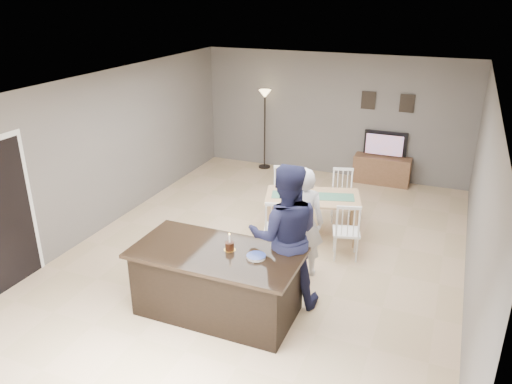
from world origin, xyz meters
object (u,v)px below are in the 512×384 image
at_px(kitchen_island, 217,282).
at_px(plate_stack, 256,257).
at_px(tv_console, 382,170).
at_px(birthday_cake, 230,246).
at_px(television, 385,144).
at_px(man, 285,236).
at_px(floor_lamp, 265,108).
at_px(woman, 303,222).
at_px(dining_table, 312,203).

relative_size(kitchen_island, plate_stack, 8.98).
relative_size(tv_console, birthday_cake, 5.09).
height_order(television, birthday_cake, birthday_cake).
relative_size(birthday_cake, plate_stack, 0.98).
bearing_deg(plate_stack, tv_console, 83.08).
bearing_deg(television, man, 84.62).
bearing_deg(kitchen_island, plate_stack, 3.92).
distance_m(man, floor_lamp, 5.51).
relative_size(television, floor_lamp, 0.50).
bearing_deg(woman, floor_lamp, -73.24).
xyz_separation_m(kitchen_island, tv_console, (1.20, 5.57, -0.15)).
bearing_deg(kitchen_island, television, 77.99).
relative_size(woman, man, 0.84).
distance_m(kitchen_island, tv_console, 5.70).
distance_m(kitchen_island, birthday_cake, 0.53).
height_order(television, woman, woman).
relative_size(television, birthday_cake, 3.87).
relative_size(plate_stack, dining_table, 0.11).
height_order(kitchen_island, television, television).
bearing_deg(man, dining_table, -104.42).
height_order(woman, floor_lamp, floor_lamp).
bearing_deg(tv_console, dining_table, -103.00).
height_order(tv_console, woman, woman).
distance_m(tv_console, plate_stack, 5.61).
height_order(television, plate_stack, television).
relative_size(woman, birthday_cake, 7.09).
xyz_separation_m(man, floor_lamp, (-2.26, 5.01, 0.44)).
height_order(television, floor_lamp, floor_lamp).
distance_m(tv_console, man, 5.09).
bearing_deg(tv_console, kitchen_island, -102.16).
xyz_separation_m(birthday_cake, dining_table, (0.37, 2.48, -0.35)).
height_order(tv_console, man, man).
xyz_separation_m(kitchen_island, plate_stack, (0.53, 0.04, 0.46)).
distance_m(kitchen_island, dining_table, 2.63).
bearing_deg(birthday_cake, plate_stack, -8.52).
bearing_deg(tv_console, woman, -96.54).
distance_m(birthday_cake, plate_stack, 0.39).
distance_m(tv_console, woman, 4.28).
relative_size(tv_console, floor_lamp, 0.65).
bearing_deg(dining_table, television, 61.20).
bearing_deg(plate_stack, birthday_cake, 171.48).
bearing_deg(tv_console, plate_stack, -96.92).
bearing_deg(man, kitchen_island, 16.90).
relative_size(man, birthday_cake, 8.41).
bearing_deg(dining_table, man, -100.06).
xyz_separation_m(dining_table, floor_lamp, (-2.05, 2.99, 0.82)).
height_order(birthday_cake, dining_table, birthday_cake).
relative_size(tv_console, plate_stack, 5.01).
relative_size(man, floor_lamp, 1.08).
relative_size(birthday_cake, floor_lamp, 0.13).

